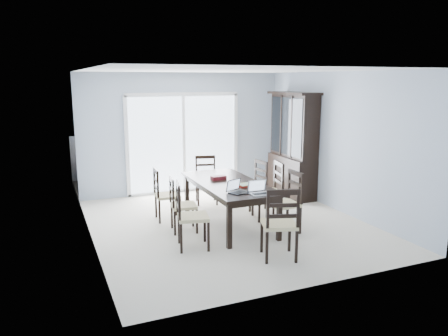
{
  "coord_description": "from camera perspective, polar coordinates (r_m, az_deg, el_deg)",
  "views": [
    {
      "loc": [
        -2.86,
        -6.59,
        2.47
      ],
      "look_at": [
        -0.08,
        0.0,
        1.0
      ],
      "focal_mm": 35.0,
      "sensor_mm": 36.0,
      "label": 1
    }
  ],
  "objects": [
    {
      "name": "laptop_dark",
      "position": [
        6.69,
        1.98,
        -2.86
      ],
      "size": [
        0.35,
        0.3,
        0.2
      ],
      "rotation": [
        0.0,
        0.0,
        0.4
      ],
      "color": "black",
      "rests_on": "dining_table"
    },
    {
      "name": "chair_left_mid",
      "position": [
        7.14,
        -6.0,
        -3.98
      ],
      "size": [
        0.46,
        0.45,
        1.06
      ],
      "rotation": [
        0.0,
        0.0,
        -1.72
      ],
      "color": "black",
      "rests_on": "floor"
    },
    {
      "name": "sliding_door",
      "position": [
        9.61,
        -5.29,
        3.28
      ],
      "size": [
        2.52,
        0.05,
        2.18
      ],
      "color": "silver",
      "rests_on": "floor"
    },
    {
      "name": "chair_right_far",
      "position": [
        8.45,
        4.27,
        -1.47
      ],
      "size": [
        0.46,
        0.45,
        1.06
      ],
      "rotation": [
        0.0,
        0.0,
        1.71
      ],
      "color": "black",
      "rests_on": "floor"
    },
    {
      "name": "chair_left_near",
      "position": [
        6.42,
        -4.96,
        -5.23
      ],
      "size": [
        0.53,
        0.52,
        1.16
      ],
      "rotation": [
        0.0,
        0.0,
        -1.79
      ],
      "color": "black",
      "rests_on": "floor"
    },
    {
      "name": "wall_right",
      "position": [
        8.42,
        14.83,
        3.23
      ],
      "size": [
        0.02,
        5.0,
        2.6
      ],
      "primitive_type": "cube",
      "color": "#A3B1C3",
      "rests_on": "floor"
    },
    {
      "name": "laptop_silver",
      "position": [
        6.61,
        4.77,
        -3.05
      ],
      "size": [
        0.31,
        0.22,
        0.21
      ],
      "rotation": [
        0.0,
        0.0,
        -0.03
      ],
      "color": "#B7B7BA",
      "rests_on": "dining_table"
    },
    {
      "name": "floor",
      "position": [
        7.59,
        0.58,
        -7.37
      ],
      "size": [
        5.0,
        5.0,
        0.0
      ],
      "primitive_type": "plane",
      "color": "silver",
      "rests_on": "ground"
    },
    {
      "name": "chair_right_mid",
      "position": [
        7.82,
        6.35,
        -2.1
      ],
      "size": [
        0.53,
        0.52,
        1.18
      ],
      "rotation": [
        0.0,
        0.0,
        1.4
      ],
      "color": "black",
      "rests_on": "floor"
    },
    {
      "name": "hot_tub",
      "position": [
        10.61,
        -11.92,
        0.78
      ],
      "size": [
        2.19,
        2.0,
        1.04
      ],
      "rotation": [
        0.0,
        0.0,
        0.11
      ],
      "color": "maroon",
      "rests_on": "balcony"
    },
    {
      "name": "book_stack",
      "position": [
        7.1,
        2.89,
        -2.24
      ],
      "size": [
        0.27,
        0.23,
        0.04
      ],
      "rotation": [
        0.0,
        0.0,
        -0.0
      ],
      "color": "maroon",
      "rests_on": "dining_table"
    },
    {
      "name": "back_wall",
      "position": [
        9.6,
        -5.35,
        4.55
      ],
      "size": [
        4.5,
        0.02,
        2.6
      ],
      "primitive_type": "cube",
      "color": "#A3B1C3",
      "rests_on": "floor"
    },
    {
      "name": "chair_end_far",
      "position": [
        8.81,
        -2.38,
        -0.81
      ],
      "size": [
        0.5,
        0.51,
        1.09
      ],
      "rotation": [
        0.0,
        0.0,
        2.9
      ],
      "color": "black",
      "rests_on": "floor"
    },
    {
      "name": "chair_right_near",
      "position": [
        7.18,
        8.51,
        -3.51
      ],
      "size": [
        0.45,
        0.44,
        1.16
      ],
      "rotation": [
        0.0,
        0.0,
        1.58
      ],
      "color": "black",
      "rests_on": "floor"
    },
    {
      "name": "chair_left_far",
      "position": [
        7.74,
        -8.08,
        -2.7
      ],
      "size": [
        0.45,
        0.44,
        1.08
      ],
      "rotation": [
        0.0,
        0.0,
        -1.65
      ],
      "color": "black",
      "rests_on": "floor"
    },
    {
      "name": "dining_table",
      "position": [
        7.4,
        0.6,
        -2.44
      ],
      "size": [
        1.0,
        2.2,
        0.75
      ],
      "color": "black",
      "rests_on": "floor"
    },
    {
      "name": "chair_end_near",
      "position": [
        6.0,
        7.44,
        -6.28
      ],
      "size": [
        0.57,
        0.58,
        1.2
      ],
      "rotation": [
        0.0,
        0.0,
        -0.31
      ],
      "color": "black",
      "rests_on": "floor"
    },
    {
      "name": "wall_left",
      "position": [
        6.72,
        -17.29,
        1.06
      ],
      "size": [
        0.02,
        5.0,
        2.6
      ],
      "primitive_type": "cube",
      "color": "#A3B1C3",
      "rests_on": "floor"
    },
    {
      "name": "balcony",
      "position": [
        10.78,
        -6.82,
        -1.99
      ],
      "size": [
        4.5,
        2.0,
        0.1
      ],
      "primitive_type": "cube",
      "color": "gray",
      "rests_on": "ground"
    },
    {
      "name": "game_box",
      "position": [
        7.56,
        -0.72,
        -1.29
      ],
      "size": [
        0.26,
        0.15,
        0.06
      ],
      "primitive_type": "cube",
      "rotation": [
        0.0,
        0.0,
        0.07
      ],
      "color": "#480E16",
      "rests_on": "dining_table"
    },
    {
      "name": "cell_phone",
      "position": [
        6.63,
        2.74,
        -3.38
      ],
      "size": [
        0.12,
        0.07,
        0.01
      ],
      "primitive_type": "cube",
      "rotation": [
        0.0,
        0.0,
        -0.16
      ],
      "color": "black",
      "rests_on": "dining_table"
    },
    {
      "name": "ceiling",
      "position": [
        7.18,
        0.63,
        12.65
      ],
      "size": [
        5.0,
        5.0,
        0.0
      ],
      "primitive_type": "plane",
      "rotation": [
        3.14,
        0.0,
        0.0
      ],
      "color": "white",
      "rests_on": "back_wall"
    },
    {
      "name": "china_hutch",
      "position": [
        9.34,
        8.99,
        2.85
      ],
      "size": [
        0.5,
        1.38,
        2.2
      ],
      "color": "black",
      "rests_on": "floor"
    },
    {
      "name": "railing",
      "position": [
        11.61,
        -8.26,
        1.96
      ],
      "size": [
        4.5,
        0.06,
        1.1
      ],
      "primitive_type": "cube",
      "color": "#99999E",
      "rests_on": "balcony"
    }
  ]
}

